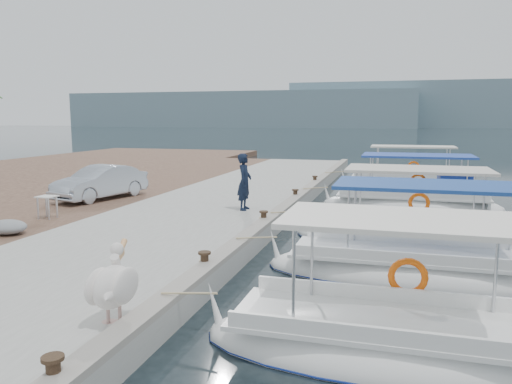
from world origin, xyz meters
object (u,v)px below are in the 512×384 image
fisherman (245,182)px  fishing_caique_c (409,237)px  fishing_caique_a (387,349)px  parked_car (100,182)px  fishing_caique_d (413,204)px  fishing_caique_e (408,185)px  pelican (113,284)px  fishing_caique_b (422,273)px

fisherman → fishing_caique_c: bearing=-102.3°
fishing_caique_a → parked_car: size_ratio=1.48×
fishing_caique_a → fishing_caique_d: bearing=86.8°
fishing_caique_e → pelican: size_ratio=4.74×
fishing_caique_c → fishing_caique_e: 12.52m
fishing_caique_a → fisherman: size_ratio=2.99×
fisherman → pelican: bearing=-176.6°
fishing_caique_a → fisherman: 10.35m
fishing_caique_a → parked_car: 14.93m
pelican → fisherman: size_ratio=0.77×
pelican → fishing_caique_a: bearing=13.6°
pelican → fisherman: (-0.90, 9.92, 0.38)m
fishing_caique_a → fishing_caique_b: same height
fishing_caique_a → fisherman: bearing=119.7°
fishing_caique_c → fisherman: 5.82m
fishing_caique_a → fisherman: fisherman is taller
fishing_caique_d → fishing_caique_a: bearing=-93.2°
fishing_caique_c → fishing_caique_a: bearing=-93.5°
fishing_caique_a → fishing_caique_d: size_ratio=0.82×
fishing_caique_b → pelican: fishing_caique_b is taller
fishing_caique_e → fisherman: bearing=-116.5°
fishing_caique_a → fishing_caique_e: same height
fishing_caique_a → pelican: bearing=-166.4°
fishing_caique_a → fishing_caique_e: size_ratio=0.82×
fisherman → parked_car: (-6.26, 0.75, -0.33)m
fishing_caique_b → fishing_caique_d: size_ratio=1.01×
fishing_caique_e → parked_car: 16.13m
pelican → parked_car: size_ratio=0.38×
fisherman → parked_car: size_ratio=0.49×
pelican → fishing_caique_e: bearing=77.3°
fishing_caique_b → parked_car: size_ratio=1.83×
fishing_caique_a → fishing_caique_c: same height
fishing_caique_e → pelican: 21.97m
fishing_caique_d → pelican: fishing_caique_d is taller
fishing_caique_a → fishing_caique_b: bearing=80.6°
fishing_caique_c → parked_car: size_ratio=1.72×
fishing_caique_e → fishing_caique_b: bearing=-89.8°
fishing_caique_c → fishing_caique_b: bearing=-86.5°
parked_car → pelican: bearing=-41.7°
fisherman → fishing_caique_e: bearing=-28.3°
fishing_caique_c → parked_car: 12.00m
fishing_caique_c → fishing_caique_e: size_ratio=0.95×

